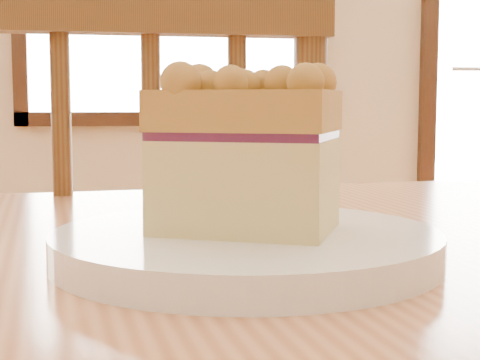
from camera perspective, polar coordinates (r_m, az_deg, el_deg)
The scene contains 3 objects.
cafe_chair_main at distance 1.04m, azimuth -7.50°, elevation -13.49°, with size 0.49×0.49×1.00m.
plate at distance 0.47m, azimuth 0.46°, elevation -5.24°, with size 0.24×0.24×0.02m.
cake_slice at distance 0.46m, azimuth 0.45°, elevation 2.44°, with size 0.13×0.12×0.11m.
Camera 1 is at (0.15, -0.24, 0.85)m, focal length 55.00 mm.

